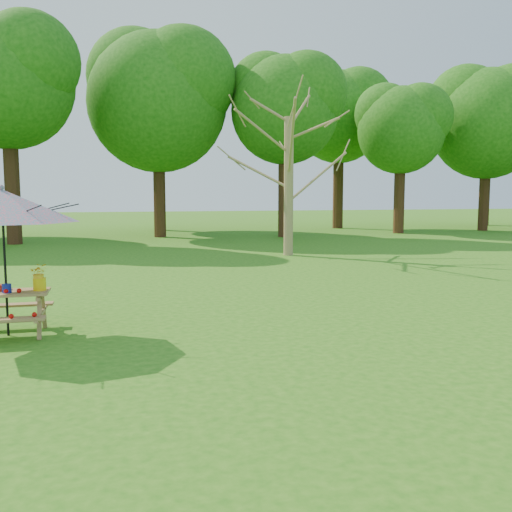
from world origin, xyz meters
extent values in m
plane|color=#266914|center=(0.00, 0.00, 0.00)|extent=(120.00, 120.00, 0.00)
cylinder|color=olive|center=(3.17, 13.39, 2.33)|extent=(0.32, 0.32, 4.66)
cube|color=#916041|center=(-4.21, 3.87, 0.65)|extent=(1.20, 0.62, 0.04)
cube|color=#916041|center=(-4.21, 3.32, 0.36)|extent=(1.20, 0.22, 0.04)
cube|color=#916041|center=(-4.21, 4.42, 0.36)|extent=(1.20, 0.22, 0.04)
cylinder|color=black|center=(-4.21, 3.87, 1.12)|extent=(0.04, 0.04, 2.25)
cone|color=teal|center=(-4.21, 3.87, 1.95)|extent=(2.56, 2.56, 0.48)
sphere|color=teal|center=(-4.21, 3.87, 2.21)|extent=(0.08, 0.08, 0.08)
cylinder|color=#121F96|center=(-4.18, 3.76, 0.74)|extent=(0.13, 0.13, 0.13)
cube|color=white|center=(-4.26, 4.06, 0.71)|extent=(0.13, 0.13, 0.07)
cylinder|color=yellow|center=(-3.74, 3.86, 0.76)|extent=(0.19, 0.19, 0.19)
imported|color=yellow|center=(-3.74, 3.86, 0.94)|extent=(0.27, 0.24, 0.28)
camera|label=1|loc=(-2.63, -5.17, 2.14)|focal=40.00mm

